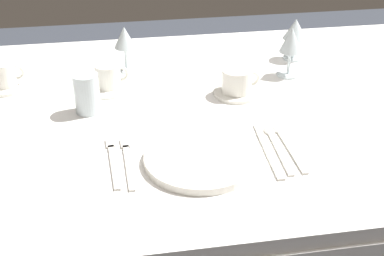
{
  "coord_description": "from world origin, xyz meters",
  "views": [
    {
      "loc": [
        -0.18,
        -1.22,
        1.38
      ],
      "look_at": [
        -0.01,
        -0.16,
        0.76
      ],
      "focal_mm": 47.69,
      "sensor_mm": 36.0,
      "label": 1
    }
  ],
  "objects_px": {
    "wine_glass_centre": "(295,31)",
    "wine_glass_left": "(291,43)",
    "wine_glass_right": "(125,40)",
    "coffee_cup_right": "(4,74)",
    "dinner_plate": "(201,159)",
    "coffee_cup_far": "(109,76)",
    "fork_outer": "(128,161)",
    "drink_tumbler": "(87,94)",
    "fork_inner": "(113,160)",
    "spoon_soup": "(276,144)",
    "spoon_dessert": "(286,142)",
    "dinner_knife": "(268,151)",
    "coffee_cup_left": "(237,81)"
  },
  "relations": [
    {
      "from": "wine_glass_centre",
      "to": "wine_glass_right",
      "type": "height_order",
      "value": "wine_glass_right"
    },
    {
      "from": "coffee_cup_right",
      "to": "wine_glass_right",
      "type": "relative_size",
      "value": 0.69
    },
    {
      "from": "coffee_cup_far",
      "to": "wine_glass_centre",
      "type": "distance_m",
      "value": 0.62
    },
    {
      "from": "coffee_cup_far",
      "to": "wine_glass_centre",
      "type": "bearing_deg",
      "value": 12.66
    },
    {
      "from": "spoon_dessert",
      "to": "fork_inner",
      "type": "bearing_deg",
      "value": -178.67
    },
    {
      "from": "fork_outer",
      "to": "dinner_knife",
      "type": "bearing_deg",
      "value": -2.61
    },
    {
      "from": "dinner_plate",
      "to": "coffee_cup_left",
      "type": "distance_m",
      "value": 0.36
    },
    {
      "from": "coffee_cup_far",
      "to": "fork_inner",
      "type": "bearing_deg",
      "value": -90.32
    },
    {
      "from": "dinner_plate",
      "to": "coffee_cup_far",
      "type": "bearing_deg",
      "value": 115.04
    },
    {
      "from": "coffee_cup_far",
      "to": "wine_glass_centre",
      "type": "height_order",
      "value": "wine_glass_centre"
    },
    {
      "from": "fork_inner",
      "to": "wine_glass_centre",
      "type": "relative_size",
      "value": 1.55
    },
    {
      "from": "coffee_cup_left",
      "to": "wine_glass_centre",
      "type": "xyz_separation_m",
      "value": [
        0.24,
        0.23,
        0.05
      ]
    },
    {
      "from": "coffee_cup_far",
      "to": "wine_glass_right",
      "type": "xyz_separation_m",
      "value": [
        0.06,
        0.14,
        0.05
      ]
    },
    {
      "from": "spoon_soup",
      "to": "coffee_cup_left",
      "type": "height_order",
      "value": "coffee_cup_left"
    },
    {
      "from": "wine_glass_centre",
      "to": "wine_glass_left",
      "type": "xyz_separation_m",
      "value": [
        -0.06,
        -0.12,
        0.01
      ]
    },
    {
      "from": "spoon_dessert",
      "to": "drink_tumbler",
      "type": "xyz_separation_m",
      "value": [
        -0.47,
        0.24,
        0.05
      ]
    },
    {
      "from": "dinner_knife",
      "to": "spoon_soup",
      "type": "height_order",
      "value": "spoon_soup"
    },
    {
      "from": "spoon_soup",
      "to": "coffee_cup_right",
      "type": "relative_size",
      "value": 2.23
    },
    {
      "from": "wine_glass_left",
      "to": "coffee_cup_far",
      "type": "bearing_deg",
      "value": -178.71
    },
    {
      "from": "wine_glass_right",
      "to": "coffee_cup_right",
      "type": "bearing_deg",
      "value": -167.74
    },
    {
      "from": "dinner_knife",
      "to": "coffee_cup_far",
      "type": "bearing_deg",
      "value": 131.64
    },
    {
      "from": "fork_inner",
      "to": "coffee_cup_right",
      "type": "xyz_separation_m",
      "value": [
        -0.29,
        0.44,
        0.04
      ]
    },
    {
      "from": "dinner_knife",
      "to": "fork_inner",
      "type": "bearing_deg",
      "value": 176.47
    },
    {
      "from": "wine_glass_left",
      "to": "spoon_soup",
      "type": "bearing_deg",
      "value": -112.59
    },
    {
      "from": "dinner_plate",
      "to": "dinner_knife",
      "type": "height_order",
      "value": "dinner_plate"
    },
    {
      "from": "wine_glass_centre",
      "to": "drink_tumbler",
      "type": "xyz_separation_m",
      "value": [
        -0.66,
        -0.26,
        -0.04
      ]
    },
    {
      "from": "dinner_knife",
      "to": "coffee_cup_right",
      "type": "xyz_separation_m",
      "value": [
        -0.65,
        0.46,
        0.04
      ]
    },
    {
      "from": "wine_glass_centre",
      "to": "wine_glass_left",
      "type": "relative_size",
      "value": 0.88
    },
    {
      "from": "wine_glass_left",
      "to": "fork_outer",
      "type": "bearing_deg",
      "value": -142.13
    },
    {
      "from": "fork_outer",
      "to": "coffee_cup_left",
      "type": "bearing_deg",
      "value": 42.03
    },
    {
      "from": "fork_outer",
      "to": "drink_tumbler",
      "type": "bearing_deg",
      "value": 109.12
    },
    {
      "from": "fork_outer",
      "to": "dinner_plate",
      "type": "bearing_deg",
      "value": -9.95
    },
    {
      "from": "dinner_plate",
      "to": "wine_glass_right",
      "type": "bearing_deg",
      "value": 104.0
    },
    {
      "from": "fork_inner",
      "to": "spoon_soup",
      "type": "xyz_separation_m",
      "value": [
        0.38,
        0.01,
        0.0
      ]
    },
    {
      "from": "fork_outer",
      "to": "wine_glass_centre",
      "type": "distance_m",
      "value": 0.78
    },
    {
      "from": "spoon_dessert",
      "to": "wine_glass_centre",
      "type": "height_order",
      "value": "wine_glass_centre"
    },
    {
      "from": "fork_outer",
      "to": "coffee_cup_right",
      "type": "bearing_deg",
      "value": 126.35
    },
    {
      "from": "spoon_dessert",
      "to": "coffee_cup_right",
      "type": "relative_size",
      "value": 2.23
    },
    {
      "from": "wine_glass_centre",
      "to": "wine_glass_left",
      "type": "bearing_deg",
      "value": -115.1
    },
    {
      "from": "coffee_cup_right",
      "to": "wine_glass_centre",
      "type": "distance_m",
      "value": 0.9
    },
    {
      "from": "fork_outer",
      "to": "wine_glass_centre",
      "type": "bearing_deg",
      "value": 42.44
    },
    {
      "from": "wine_glass_centre",
      "to": "wine_glass_right",
      "type": "xyz_separation_m",
      "value": [
        -0.54,
        0.0,
        0.0
      ]
    },
    {
      "from": "spoon_dessert",
      "to": "wine_glass_right",
      "type": "xyz_separation_m",
      "value": [
        -0.35,
        0.5,
        0.09
      ]
    },
    {
      "from": "dinner_knife",
      "to": "coffee_cup_left",
      "type": "height_order",
      "value": "coffee_cup_left"
    },
    {
      "from": "wine_glass_centre",
      "to": "dinner_plate",
      "type": "bearing_deg",
      "value": -126.52
    },
    {
      "from": "fork_inner",
      "to": "wine_glass_right",
      "type": "xyz_separation_m",
      "value": [
        0.06,
        0.51,
        0.09
      ]
    },
    {
      "from": "fork_outer",
      "to": "dinner_knife",
      "type": "relative_size",
      "value": 0.88
    },
    {
      "from": "wine_glass_centre",
      "to": "spoon_soup",
      "type": "bearing_deg",
      "value": -113.21
    },
    {
      "from": "dinner_plate",
      "to": "wine_glass_right",
      "type": "height_order",
      "value": "wine_glass_right"
    },
    {
      "from": "dinner_plate",
      "to": "dinner_knife",
      "type": "relative_size",
      "value": 1.07
    }
  ]
}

